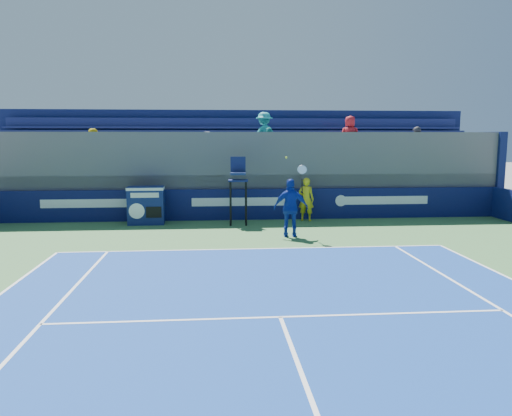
{
  "coord_description": "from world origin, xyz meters",
  "views": [
    {
      "loc": [
        -1.14,
        -1.98,
        3.16
      ],
      "look_at": [
        0.0,
        11.5,
        1.25
      ],
      "focal_mm": 35.0,
      "sensor_mm": 36.0,
      "label": 1
    }
  ],
  "objects": [
    {
      "name": "ball_person",
      "position": [
        2.35,
        16.62,
        0.84
      ],
      "size": [
        0.71,
        0.61,
        1.65
      ],
      "primitive_type": "imported",
      "rotation": [
        0.0,
        0.0,
        2.73
      ],
      "color": "gold",
      "rests_on": "apron"
    },
    {
      "name": "back_hoarding",
      "position": [
        0.0,
        17.1,
        0.6
      ],
      "size": [
        20.4,
        0.21,
        1.2
      ],
      "color": "#0C1144",
      "rests_on": "ground"
    },
    {
      "name": "match_clock",
      "position": [
        -3.63,
        16.38,
        0.74
      ],
      "size": [
        1.34,
        0.76,
        1.4
      ],
      "color": "#101C53",
      "rests_on": "ground"
    },
    {
      "name": "umpire_chair",
      "position": [
        -0.26,
        16.05,
        1.53
      ],
      "size": [
        0.73,
        0.73,
        2.48
      ],
      "color": "black",
      "rests_on": "ground"
    },
    {
      "name": "tennis_player",
      "position": [
        1.29,
        13.58,
        0.95
      ],
      "size": [
        1.15,
        0.63,
        2.57
      ],
      "color": "#122C98",
      "rests_on": "apron"
    },
    {
      "name": "stadium_seating",
      "position": [
        0.01,
        19.14,
        1.84
      ],
      "size": [
        21.0,
        4.05,
        4.4
      ],
      "color": "#56565B",
      "rests_on": "ground"
    }
  ]
}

